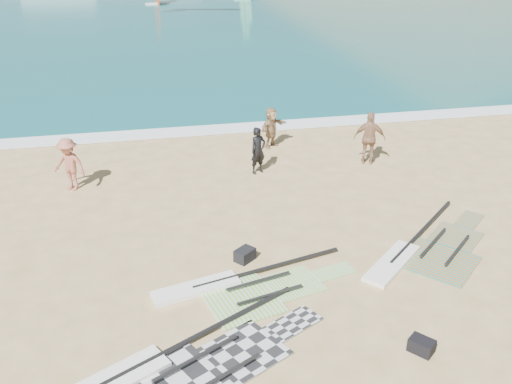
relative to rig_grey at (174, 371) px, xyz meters
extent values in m
plane|color=#D6B07D|center=(1.69, 1.70, -0.05)|extent=(300.00, 300.00, 0.00)
cube|color=white|center=(1.69, 14.00, -0.05)|extent=(300.00, 1.20, 0.04)
cube|color=#252527|center=(1.48, 0.29, -0.03)|extent=(1.96, 1.92, 0.04)
cube|color=#252527|center=(2.69, 0.95, -0.03)|extent=(1.42, 1.17, 0.04)
cylinder|color=black|center=(0.74, 0.98, 0.05)|extent=(4.34, 2.44, 0.12)
cylinder|color=black|center=(0.46, 0.16, 0.11)|extent=(1.81, 1.04, 0.08)
cylinder|color=black|center=(0.82, -0.49, 0.11)|extent=(1.81, 1.04, 0.08)
cube|color=#77CD34|center=(1.71, 2.08, -0.03)|extent=(1.99, 2.12, 0.04)
cube|color=#77CD34|center=(3.09, 2.43, -0.03)|extent=(1.49, 1.43, 0.04)
cube|color=#77CD34|center=(4.21, 2.72, -0.03)|extent=(1.17, 0.78, 0.04)
cylinder|color=black|center=(2.64, 3.14, 0.05)|extent=(3.99, 1.11, 0.10)
cylinder|color=black|center=(2.24, 2.53, 0.11)|extent=(1.65, 0.49, 0.07)
cylinder|color=black|center=(2.39, 1.93, 0.11)|extent=(1.65, 0.49, 0.07)
cube|color=white|center=(0.74, 2.65, 0.01)|extent=(2.21, 1.09, 0.12)
cube|color=orange|center=(7.01, 2.67, -0.03)|extent=(2.52, 2.54, 0.04)
cube|color=orange|center=(8.13, 3.68, -0.03)|extent=(1.80, 1.80, 0.04)
cube|color=orange|center=(9.04, 4.50, -0.03)|extent=(1.22, 1.18, 0.04)
cylinder|color=black|center=(7.35, 4.12, 0.05)|extent=(3.29, 2.98, 0.10)
cylinder|color=black|center=(7.27, 3.36, 0.11)|extent=(1.38, 1.26, 0.08)
cylinder|color=black|center=(7.72, 2.87, 0.11)|extent=(1.38, 1.26, 0.08)
cube|color=white|center=(5.81, 2.73, 0.01)|extent=(2.09, 1.97, 0.12)
cube|color=black|center=(2.14, 3.76, 0.11)|extent=(0.63, 0.61, 0.32)
cube|color=black|center=(5.05, -0.42, 0.10)|extent=(0.58, 0.60, 0.30)
imported|color=black|center=(3.66, 9.30, 0.78)|extent=(0.72, 0.62, 1.66)
imported|color=#A85F4D|center=(-2.63, 9.19, 0.84)|extent=(1.33, 1.17, 1.78)
imported|color=#986E51|center=(7.77, 9.32, 0.91)|extent=(1.23, 0.89, 1.93)
imported|color=#9D7956|center=(4.69, 11.67, 0.74)|extent=(1.43, 1.30, 1.59)
cube|color=white|center=(2.37, 54.41, 0.05)|extent=(2.44, 1.07, 0.14)
camera|label=1|loc=(-0.16, -8.73, 8.02)|focal=40.00mm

